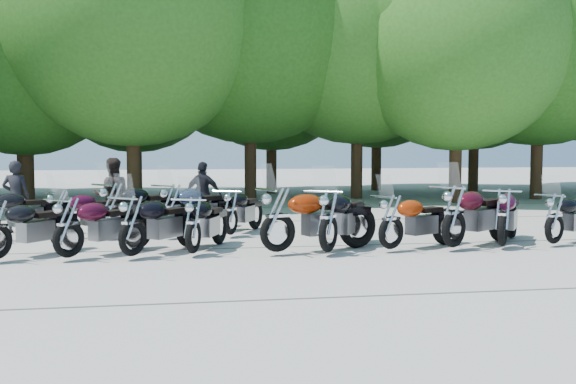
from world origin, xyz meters
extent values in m
plane|color=gray|center=(0.00, 0.00, 0.00)|extent=(90.00, 90.00, 0.00)
cylinder|color=#3A2614|center=(-7.25, 12.84, 1.65)|extent=(0.44, 0.44, 3.31)
sphere|color=#286319|center=(-7.25, 12.84, 5.32)|extent=(7.31, 7.31, 7.31)
cylinder|color=#3A2614|center=(-3.57, 11.24, 1.97)|extent=(0.44, 0.44, 3.93)
sphere|color=#357721|center=(-3.57, 11.24, 6.33)|extent=(8.70, 8.70, 8.70)
cylinder|color=#3A2614|center=(0.54, 13.09, 2.06)|extent=(0.44, 0.44, 4.13)
sphere|color=#286319|center=(0.54, 13.09, 6.64)|extent=(9.13, 9.13, 9.13)
cylinder|color=#3A2614|center=(4.61, 13.20, 2.05)|extent=(0.44, 0.44, 4.09)
sphere|color=#357721|center=(4.61, 13.20, 6.58)|extent=(9.04, 9.04, 9.04)
cylinder|color=#3A2614|center=(7.55, 10.82, 1.81)|extent=(0.44, 0.44, 3.62)
sphere|color=#357721|center=(7.55, 10.82, 5.82)|extent=(8.00, 8.00, 8.00)
cylinder|color=#3A2614|center=(11.20, 11.78, 1.99)|extent=(0.44, 0.44, 3.98)
sphere|color=#286319|center=(11.20, 11.78, 6.40)|extent=(8.79, 8.79, 8.79)
cylinder|color=#3A2614|center=(-8.29, 16.97, 1.76)|extent=(0.44, 0.44, 3.52)
sphere|color=#357721|center=(-8.29, 16.97, 5.66)|extent=(7.78, 7.78, 7.78)
cylinder|color=#3A2614|center=(-3.76, 16.43, 1.71)|extent=(0.44, 0.44, 3.42)
sphere|color=#286319|center=(-3.76, 16.43, 5.50)|extent=(7.56, 7.56, 7.56)
cylinder|color=#3A2614|center=(1.80, 16.47, 1.78)|extent=(0.44, 0.44, 3.56)
sphere|color=#286319|center=(1.80, 16.47, 5.73)|extent=(7.88, 7.88, 7.88)
cylinder|color=#3A2614|center=(6.69, 17.47, 1.88)|extent=(0.44, 0.44, 3.76)
sphere|color=#286319|center=(6.69, 17.47, 6.04)|extent=(8.31, 8.31, 8.31)
cylinder|color=#3A2614|center=(10.68, 16.09, 1.81)|extent=(0.44, 0.44, 3.63)
sphere|color=#357721|center=(10.68, 16.09, 5.83)|extent=(8.02, 8.02, 8.02)
imported|color=black|center=(-5.85, 4.68, 0.84)|extent=(0.65, 0.46, 1.68)
imported|color=black|center=(-3.66, 4.38, 0.87)|extent=(0.93, 0.77, 1.74)
imported|color=black|center=(-1.53, 5.07, 0.81)|extent=(1.03, 0.76, 1.62)
camera|label=1|loc=(-2.20, -11.63, 2.03)|focal=42.00mm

